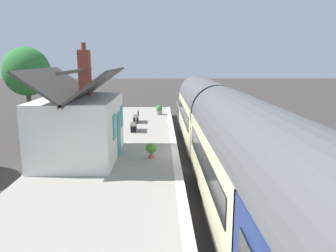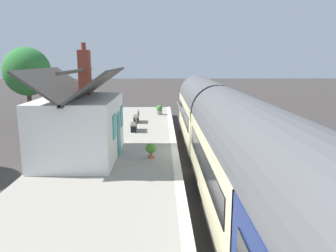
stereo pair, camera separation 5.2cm
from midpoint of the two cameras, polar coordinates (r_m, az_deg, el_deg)
ground_plane at (r=17.40m, az=5.17°, el=-7.00°), size 160.00×160.00×0.00m
platform at (r=17.35m, az=-9.21°, el=-5.72°), size 32.00×6.64×0.84m
platform_edge_coping at (r=17.07m, az=1.27°, el=-4.36°), size 32.00×0.36×0.02m
rail_near at (r=17.63m, az=10.45°, el=-6.66°), size 52.00×0.08×0.14m
rail_far at (r=17.40m, az=5.77°, el=-6.77°), size 52.00×0.08×0.14m
train at (r=12.05m, az=12.28°, el=-4.66°), size 28.33×2.73×4.32m
station_building at (r=16.21m, az=-15.03°, el=0.17°), size 5.87×3.76×5.52m
bench_by_lamp at (r=24.88m, az=-5.39°, el=1.77°), size 1.41×0.47×0.88m
bench_platform_end at (r=21.84m, az=-5.79°, el=0.38°), size 1.42×0.49×0.88m
planter_bench_left at (r=28.80m, az=-9.40°, el=2.63°), size 0.83×0.32×0.60m
planter_under_sign at (r=28.18m, az=-1.46°, el=2.87°), size 0.54×0.54×0.86m
planter_bench_right at (r=15.83m, az=-2.88°, el=-4.16°), size 0.53×0.53×0.72m
tree_far_left at (r=30.78m, az=-23.38°, el=8.71°), size 3.75×3.99×6.58m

